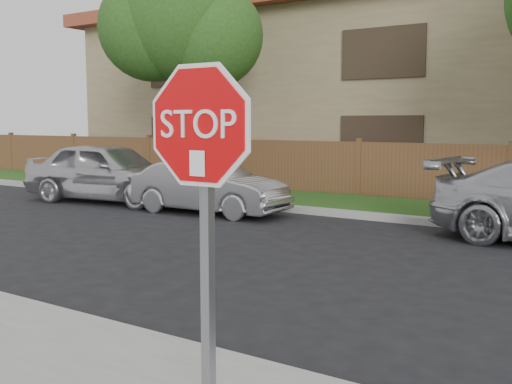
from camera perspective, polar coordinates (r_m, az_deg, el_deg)
The scene contains 8 objects.
ground at distance 5.54m, azimuth -0.16°, elevation -16.37°, with size 90.00×90.00×0.00m, color black.
far_curb at distance 12.88m, azimuth 20.31°, elevation -3.05°, with size 70.00×0.30×0.15m, color gray.
grass_strip at distance 14.48m, azimuth 21.79°, elevation -2.13°, with size 70.00×3.00×0.12m, color #1E4714.
fence at distance 15.95m, azimuth 23.07°, elevation 1.27°, with size 70.00×0.12×1.60m, color brown.
tree_left at distance 18.42m, azimuth -7.35°, elevation 16.23°, with size 4.80×3.90×7.78m.
stop_sign at distance 3.55m, azimuth -5.16°, elevation 1.16°, with size 1.01×0.13×2.55m.
sedan_far_left at distance 16.61m, azimuth -13.86°, elevation 1.86°, with size 1.92×4.78×1.63m, color silver.
sedan_left at distance 14.14m, azimuth -4.56°, elevation 0.50°, with size 1.35×3.88×1.28m, color #A2A2A6.
Camera 1 is at (2.81, -4.25, 2.17)m, focal length 42.00 mm.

